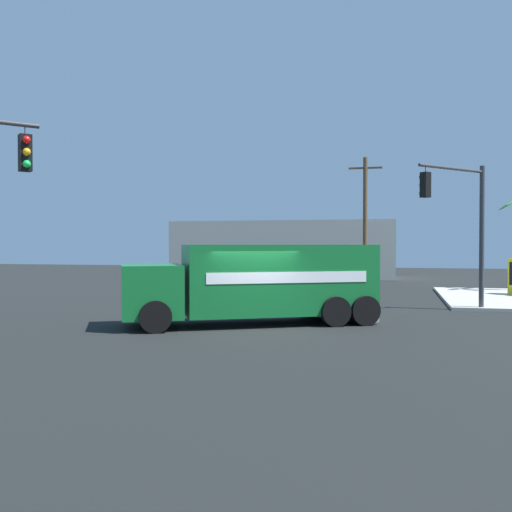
{
  "coord_description": "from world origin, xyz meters",
  "views": [
    {
      "loc": [
        4.3,
        -17.72,
        2.71
      ],
      "look_at": [
        -0.14,
        0.22,
        2.33
      ],
      "focal_mm": 39.65,
      "sensor_mm": 36.0,
      "label": 1
    }
  ],
  "objects": [
    {
      "name": "delivery_truck",
      "position": [
        -0.26,
        0.94,
        1.43
      ],
      "size": [
        8.66,
        6.16,
        2.7
      ],
      "color": "#146B2D",
      "rests_on": "ground"
    },
    {
      "name": "traffic_light_primary",
      "position": [
        6.89,
        6.08,
        3.93
      ],
      "size": [
        2.74,
        2.93,
        5.79
      ],
      "color": "#38383D",
      "rests_on": "sidewalk_corner_far"
    },
    {
      "name": "utility_pole",
      "position": [
        2.32,
        20.52,
        4.39
      ],
      "size": [
        2.2,
        0.3,
        8.49
      ],
      "color": "brown",
      "rests_on": "ground"
    },
    {
      "name": "building_backdrop",
      "position": [
        -4.87,
        29.17,
        2.32
      ],
      "size": [
        18.37,
        6.0,
        4.64
      ],
      "primitive_type": "cube",
      "color": "beige",
      "rests_on": "ground"
    },
    {
      "name": "ground_plane",
      "position": [
        0.0,
        0.0,
        0.0
      ],
      "size": [
        100.0,
        100.0,
        0.0
      ],
      "primitive_type": "plane",
      "color": "black"
    }
  ]
}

